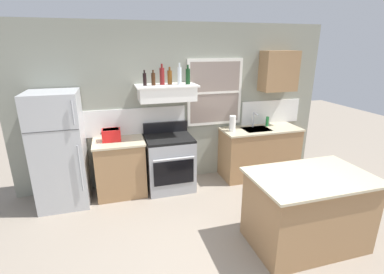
% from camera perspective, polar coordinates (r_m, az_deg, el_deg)
% --- Properties ---
extents(ground_plane, '(16.00, 16.00, 0.00)m').
position_cam_1_polar(ground_plane, '(3.53, 6.79, -23.34)').
color(ground_plane, gray).
extents(back_wall, '(5.40, 0.11, 2.70)m').
position_cam_1_polar(back_wall, '(4.88, -2.47, 6.50)').
color(back_wall, gray).
rests_on(back_wall, ground_plane).
extents(refrigerator, '(0.70, 0.72, 1.73)m').
position_cam_1_polar(refrigerator, '(4.57, -25.35, -2.44)').
color(refrigerator, '#B7BABC').
rests_on(refrigerator, ground_plane).
extents(counter_left_of_stove, '(0.79, 0.63, 0.91)m').
position_cam_1_polar(counter_left_of_stove, '(4.70, -14.30, -5.99)').
color(counter_left_of_stove, '#9E754C').
rests_on(counter_left_of_stove, ground_plane).
extents(toaster, '(0.30, 0.20, 0.19)m').
position_cam_1_polar(toaster, '(4.54, -16.09, 0.44)').
color(toaster, red).
rests_on(toaster, counter_left_of_stove).
extents(stove_range, '(0.76, 0.69, 1.09)m').
position_cam_1_polar(stove_range, '(4.74, -4.58, -5.13)').
color(stove_range, '#9EA0A5').
rests_on(stove_range, ground_plane).
extents(range_hood_shelf, '(0.96, 0.52, 0.24)m').
position_cam_1_polar(range_hood_shelf, '(4.51, -5.20, 9.01)').
color(range_hood_shelf, white).
extents(bottle_balsamic_dark, '(0.06, 0.06, 0.24)m').
position_cam_1_polar(bottle_balsamic_dark, '(4.42, -9.60, 11.54)').
color(bottle_balsamic_dark, black).
rests_on(bottle_balsamic_dark, range_hood_shelf).
extents(bottle_brown_stout, '(0.06, 0.06, 0.23)m').
position_cam_1_polar(bottle_brown_stout, '(4.44, -7.88, 11.63)').
color(bottle_brown_stout, '#381E0F').
rests_on(bottle_brown_stout, range_hood_shelf).
extents(bottle_red_label_wine, '(0.07, 0.07, 0.32)m').
position_cam_1_polar(bottle_red_label_wine, '(4.49, -6.11, 12.24)').
color(bottle_red_label_wine, maroon).
rests_on(bottle_red_label_wine, range_hood_shelf).
extents(bottle_amber_wine, '(0.07, 0.07, 0.27)m').
position_cam_1_polar(bottle_amber_wine, '(4.52, -4.55, 12.04)').
color(bottle_amber_wine, brown).
rests_on(bottle_amber_wine, range_hood_shelf).
extents(bottle_clear_tall, '(0.06, 0.06, 0.34)m').
position_cam_1_polar(bottle_clear_tall, '(4.47, -2.55, 12.37)').
color(bottle_clear_tall, silver).
rests_on(bottle_clear_tall, range_hood_shelf).
extents(bottle_dark_green_wine, '(0.07, 0.07, 0.30)m').
position_cam_1_polar(bottle_dark_green_wine, '(4.53, -0.85, 12.28)').
color(bottle_dark_green_wine, '#143819').
rests_on(bottle_dark_green_wine, range_hood_shelf).
extents(counter_right_with_sink, '(1.43, 0.63, 0.91)m').
position_cam_1_polar(counter_right_with_sink, '(5.35, 13.47, -2.93)').
color(counter_right_with_sink, '#9E754C').
rests_on(counter_right_with_sink, ground_plane).
extents(sink_faucet, '(0.03, 0.17, 0.28)m').
position_cam_1_polar(sink_faucet, '(5.20, 12.49, 3.79)').
color(sink_faucet, silver).
rests_on(sink_faucet, counter_right_with_sink).
extents(paper_towel_roll, '(0.11, 0.11, 0.27)m').
position_cam_1_polar(paper_towel_roll, '(4.92, 8.24, 2.76)').
color(paper_towel_roll, white).
rests_on(paper_towel_roll, counter_right_with_sink).
extents(dish_soap_bottle, '(0.06, 0.06, 0.18)m').
position_cam_1_polar(dish_soap_bottle, '(5.36, 15.05, 3.08)').
color(dish_soap_bottle, '#268C3F').
rests_on(dish_soap_bottle, counter_right_with_sink).
extents(kitchen_island, '(1.40, 0.90, 0.91)m').
position_cam_1_polar(kitchen_island, '(3.73, 22.36, -13.54)').
color(kitchen_island, '#9E754C').
rests_on(kitchen_island, ground_plane).
extents(upper_cabinet_right, '(0.64, 0.32, 0.70)m').
position_cam_1_polar(upper_cabinet_right, '(5.33, 17.23, 12.67)').
color(upper_cabinet_right, '#9E754C').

